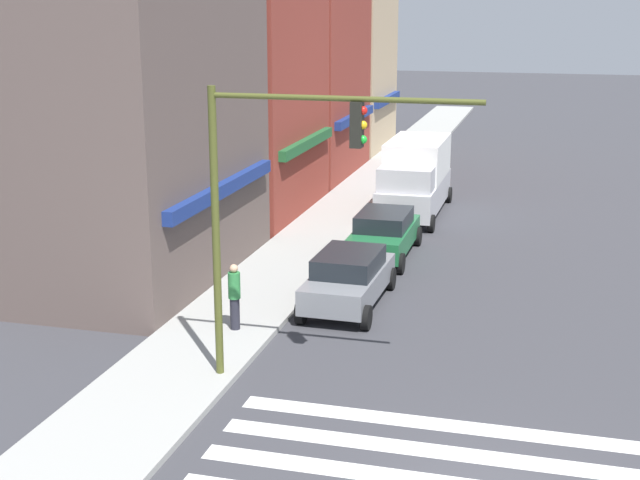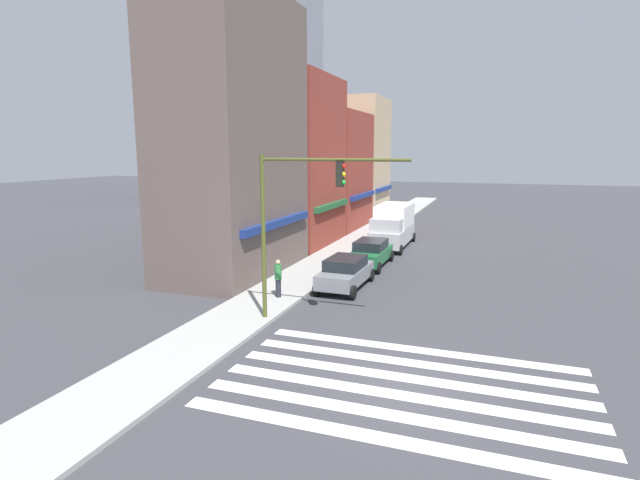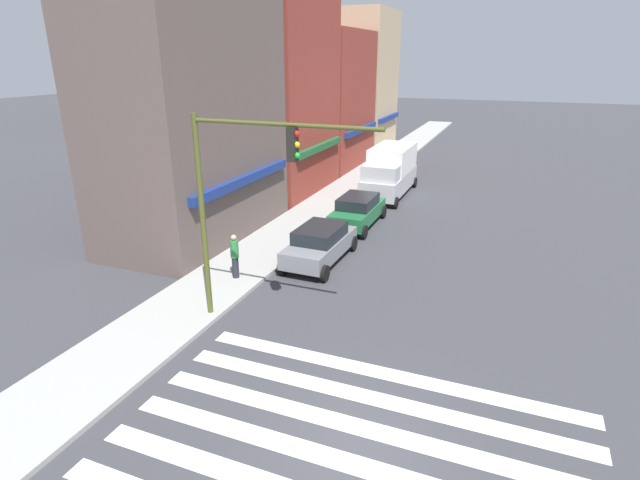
% 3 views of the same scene
% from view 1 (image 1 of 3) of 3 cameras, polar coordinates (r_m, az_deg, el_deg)
% --- Properties ---
extents(sidewalk_left, '(120.00, 3.00, 0.15)m').
position_cam_1_polar(sidewalk_left, '(18.30, -14.25, -12.79)').
color(sidewalk_left, '#9E9E99').
rests_on(sidewalk_left, ground_plane).
extents(storefront_row, '(34.98, 5.30, 15.16)m').
position_cam_1_polar(storefront_row, '(38.41, -3.77, 11.86)').
color(storefront_row, brown).
rests_on(storefront_row, ground_plane).
extents(traffic_signal, '(0.32, 5.88, 6.74)m').
position_cam_1_polar(traffic_signal, '(19.22, -3.01, 3.54)').
color(traffic_signal, '#474C1E').
rests_on(traffic_signal, ground_plane).
extents(sedan_grey, '(4.44, 2.02, 1.59)m').
position_cam_1_polar(sedan_grey, '(25.49, 1.85, -2.42)').
color(sedan_grey, slate).
rests_on(sedan_grey, ground_plane).
extents(sedan_green, '(4.41, 2.02, 1.59)m').
position_cam_1_polar(sedan_green, '(30.43, 4.11, 0.45)').
color(sedan_green, '#1E6638').
rests_on(sedan_green, ground_plane).
extents(box_truck_silver, '(6.21, 2.42, 3.04)m').
position_cam_1_polar(box_truck_silver, '(36.60, 6.11, 4.08)').
color(box_truck_silver, '#B7B7BC').
rests_on(box_truck_silver, ground_plane).
extents(pedestrian_green_top, '(0.32, 0.32, 1.77)m').
position_cam_1_polar(pedestrian_green_top, '(23.33, -5.50, -3.56)').
color(pedestrian_green_top, '#23232D').
rests_on(pedestrian_green_top, sidewalk_left).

